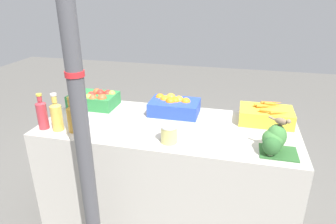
{
  "coord_description": "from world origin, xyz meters",
  "views": [
    {
      "loc": [
        0.47,
        -1.9,
        1.74
      ],
      "look_at": [
        0.0,
        0.0,
        0.92
      ],
      "focal_mm": 32.0,
      "sensor_mm": 36.0,
      "label": 1
    }
  ],
  "objects_px": {
    "apple_crate": "(94,99)",
    "broccoli_pile": "(275,139)",
    "juice_bottle_ruby": "(42,114)",
    "sparrow_bird": "(282,121)",
    "support_pole": "(77,95)",
    "orange_crate": "(174,106)",
    "juice_bottle_amber": "(72,118)",
    "pickle_jar": "(169,134)",
    "carrot_crate": "(266,115)",
    "juice_bottle_golden": "(57,115)"
  },
  "relations": [
    {
      "from": "apple_crate",
      "to": "broccoli_pile",
      "type": "xyz_separation_m",
      "value": [
        1.39,
        -0.44,
        0.02
      ]
    },
    {
      "from": "juice_bottle_ruby",
      "to": "sparrow_bird",
      "type": "height_order",
      "value": "juice_bottle_ruby"
    },
    {
      "from": "support_pole",
      "to": "orange_crate",
      "type": "xyz_separation_m",
      "value": [
        0.34,
        0.79,
        -0.33
      ]
    },
    {
      "from": "apple_crate",
      "to": "juice_bottle_amber",
      "type": "height_order",
      "value": "juice_bottle_amber"
    },
    {
      "from": "broccoli_pile",
      "to": "support_pole",
      "type": "bearing_deg",
      "value": -162.09
    },
    {
      "from": "pickle_jar",
      "to": "juice_bottle_ruby",
      "type": "bearing_deg",
      "value": -179.38
    },
    {
      "from": "apple_crate",
      "to": "juice_bottle_amber",
      "type": "distance_m",
      "value": 0.48
    },
    {
      "from": "support_pole",
      "to": "juice_bottle_ruby",
      "type": "xyz_separation_m",
      "value": [
        -0.48,
        0.31,
        -0.28
      ]
    },
    {
      "from": "apple_crate",
      "to": "pickle_jar",
      "type": "bearing_deg",
      "value": -31.36
    },
    {
      "from": "apple_crate",
      "to": "sparrow_bird",
      "type": "distance_m",
      "value": 1.49
    },
    {
      "from": "carrot_crate",
      "to": "broccoli_pile",
      "type": "xyz_separation_m",
      "value": [
        0.02,
        -0.44,
        0.03
      ]
    },
    {
      "from": "sparrow_bird",
      "to": "broccoli_pile",
      "type": "bearing_deg",
      "value": -159.6
    },
    {
      "from": "orange_crate",
      "to": "broccoli_pile",
      "type": "height_order",
      "value": "broccoli_pile"
    },
    {
      "from": "apple_crate",
      "to": "orange_crate",
      "type": "relative_size",
      "value": 1.0
    },
    {
      "from": "carrot_crate",
      "to": "juice_bottle_amber",
      "type": "relative_size",
      "value": 1.5
    },
    {
      "from": "juice_bottle_golden",
      "to": "pickle_jar",
      "type": "relative_size",
      "value": 2.22
    },
    {
      "from": "juice_bottle_ruby",
      "to": "juice_bottle_golden",
      "type": "bearing_deg",
      "value": -0.0
    },
    {
      "from": "juice_bottle_amber",
      "to": "sparrow_bird",
      "type": "height_order",
      "value": "juice_bottle_amber"
    },
    {
      "from": "carrot_crate",
      "to": "sparrow_bird",
      "type": "xyz_separation_m",
      "value": [
        0.04,
        -0.45,
        0.15
      ]
    },
    {
      "from": "juice_bottle_ruby",
      "to": "juice_bottle_golden",
      "type": "xyz_separation_m",
      "value": [
        0.11,
        -0.0,
        0.0
      ]
    },
    {
      "from": "support_pole",
      "to": "pickle_jar",
      "type": "distance_m",
      "value": 0.62
    },
    {
      "from": "broccoli_pile",
      "to": "pickle_jar",
      "type": "relative_size",
      "value": 1.83
    },
    {
      "from": "broccoli_pile",
      "to": "pickle_jar",
      "type": "height_order",
      "value": "broccoli_pile"
    },
    {
      "from": "apple_crate",
      "to": "broccoli_pile",
      "type": "relative_size",
      "value": 1.71
    },
    {
      "from": "apple_crate",
      "to": "broccoli_pile",
      "type": "bearing_deg",
      "value": -17.52
    },
    {
      "from": "broccoli_pile",
      "to": "juice_bottle_golden",
      "type": "relative_size",
      "value": 0.83
    },
    {
      "from": "support_pole",
      "to": "juice_bottle_ruby",
      "type": "height_order",
      "value": "support_pole"
    },
    {
      "from": "carrot_crate",
      "to": "juice_bottle_golden",
      "type": "relative_size",
      "value": 1.41
    },
    {
      "from": "pickle_jar",
      "to": "sparrow_bird",
      "type": "distance_m",
      "value": 0.68
    },
    {
      "from": "juice_bottle_golden",
      "to": "sparrow_bird",
      "type": "relative_size",
      "value": 2.13
    },
    {
      "from": "support_pole",
      "to": "sparrow_bird",
      "type": "distance_m",
      "value": 1.15
    },
    {
      "from": "orange_crate",
      "to": "juice_bottle_amber",
      "type": "distance_m",
      "value": 0.77
    },
    {
      "from": "orange_crate",
      "to": "carrot_crate",
      "type": "distance_m",
      "value": 0.69
    },
    {
      "from": "juice_bottle_amber",
      "to": "sparrow_bird",
      "type": "xyz_separation_m",
      "value": [
        1.33,
        0.03,
        0.11
      ]
    },
    {
      "from": "juice_bottle_golden",
      "to": "pickle_jar",
      "type": "xyz_separation_m",
      "value": [
        0.79,
        0.01,
        -0.05
      ]
    },
    {
      "from": "sparrow_bird",
      "to": "carrot_crate",
      "type": "bearing_deg",
      "value": 123.86
    },
    {
      "from": "juice_bottle_ruby",
      "to": "juice_bottle_golden",
      "type": "relative_size",
      "value": 0.96
    },
    {
      "from": "juice_bottle_golden",
      "to": "broccoli_pile",
      "type": "bearing_deg",
      "value": 1.19
    },
    {
      "from": "orange_crate",
      "to": "support_pole",
      "type": "bearing_deg",
      "value": -113.48
    },
    {
      "from": "orange_crate",
      "to": "sparrow_bird",
      "type": "relative_size",
      "value": 3.01
    },
    {
      "from": "juice_bottle_ruby",
      "to": "orange_crate",
      "type": "bearing_deg",
      "value": 30.13
    },
    {
      "from": "pickle_jar",
      "to": "orange_crate",
      "type": "bearing_deg",
      "value": 99.11
    },
    {
      "from": "broccoli_pile",
      "to": "juice_bottle_golden",
      "type": "xyz_separation_m",
      "value": [
        -1.43,
        -0.03,
        0.02
      ]
    },
    {
      "from": "juice_bottle_golden",
      "to": "support_pole",
      "type": "bearing_deg",
      "value": -40.19
    },
    {
      "from": "juice_bottle_ruby",
      "to": "support_pole",
      "type": "bearing_deg",
      "value": -32.92
    },
    {
      "from": "pickle_jar",
      "to": "sparrow_bird",
      "type": "xyz_separation_m",
      "value": [
        0.66,
        0.02,
        0.15
      ]
    },
    {
      "from": "broccoli_pile",
      "to": "juice_bottle_golden",
      "type": "bearing_deg",
      "value": -178.81
    },
    {
      "from": "juice_bottle_ruby",
      "to": "pickle_jar",
      "type": "xyz_separation_m",
      "value": [
        0.9,
        0.01,
        -0.05
      ]
    },
    {
      "from": "apple_crate",
      "to": "juice_bottle_amber",
      "type": "relative_size",
      "value": 1.5
    },
    {
      "from": "support_pole",
      "to": "juice_bottle_golden",
      "type": "relative_size",
      "value": 9.05
    }
  ]
}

